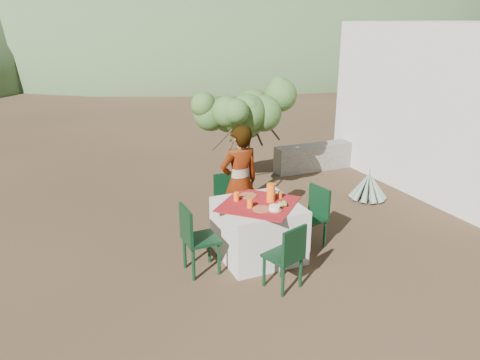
# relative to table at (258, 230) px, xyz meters

# --- Properties ---
(ground) EXTENTS (160.00, 160.00, 0.00)m
(ground) POSITION_rel_table_xyz_m (-0.47, -0.43, -0.38)
(ground) COLOR #352618
(ground) RESTS_ON ground
(table) EXTENTS (1.30, 1.30, 0.76)m
(table) POSITION_rel_table_xyz_m (0.00, 0.00, 0.00)
(table) COLOR beige
(table) RESTS_ON ground
(chair_far) EXTENTS (0.41, 0.41, 0.85)m
(chair_far) POSITION_rel_table_xyz_m (-0.04, 1.00, 0.09)
(chair_far) COLOR black
(chair_far) RESTS_ON ground
(chair_near) EXTENTS (0.48, 0.48, 0.83)m
(chair_near) POSITION_rel_table_xyz_m (-0.04, -0.89, 0.08)
(chair_near) COLOR black
(chair_near) RESTS_ON ground
(chair_left) EXTENTS (0.43, 0.43, 0.91)m
(chair_left) POSITION_rel_table_xyz_m (-0.92, -0.10, 0.12)
(chair_left) COLOR black
(chair_left) RESTS_ON ground
(chair_right) EXTENTS (0.47, 0.47, 0.86)m
(chair_right) POSITION_rel_table_xyz_m (0.85, -0.02, 0.10)
(chair_right) COLOR black
(chair_right) RESTS_ON ground
(person) EXTENTS (0.65, 0.47, 1.68)m
(person) POSITION_rel_table_xyz_m (0.01, 0.67, 0.46)
(person) COLOR #8C6651
(person) RESTS_ON ground
(shrub_tree) EXTENTS (1.57, 1.54, 1.85)m
(shrub_tree) POSITION_rel_table_xyz_m (0.77, 2.05, 1.08)
(shrub_tree) COLOR #413320
(shrub_tree) RESTS_ON ground
(agave) EXTENTS (0.67, 0.65, 0.71)m
(agave) POSITION_rel_table_xyz_m (2.69, 1.12, -0.14)
(agave) COLOR slate
(agave) RESTS_ON ground
(guesthouse) EXTENTS (3.20, 4.20, 3.00)m
(guesthouse) POSITION_rel_table_xyz_m (5.13, 1.37, 1.12)
(guesthouse) COLOR silver
(guesthouse) RESTS_ON ground
(stone_wall) EXTENTS (2.60, 0.35, 0.55)m
(stone_wall) POSITION_rel_table_xyz_m (3.13, 2.97, -0.10)
(stone_wall) COLOR gray
(stone_wall) RESTS_ON ground
(hill_near_right) EXTENTS (48.00, 48.00, 20.00)m
(hill_near_right) POSITION_rel_table_xyz_m (11.53, 35.57, -0.38)
(hill_near_right) COLOR #3D532E
(hill_near_right) RESTS_ON ground
(hill_far_center) EXTENTS (60.00, 60.00, 24.00)m
(hill_far_center) POSITION_rel_table_xyz_m (-4.47, 51.57, -0.38)
(hill_far_center) COLOR slate
(hill_far_center) RESTS_ON ground
(hill_far_right) EXTENTS (36.00, 36.00, 14.00)m
(hill_far_right) POSITION_rel_table_xyz_m (27.53, 45.57, -0.38)
(hill_far_right) COLOR slate
(hill_far_right) RESTS_ON ground
(plate_far) EXTENTS (0.25, 0.25, 0.01)m
(plate_far) POSITION_rel_table_xyz_m (-0.02, 0.30, 0.39)
(plate_far) COLOR brown
(plate_far) RESTS_ON table
(plate_near) EXTENTS (0.24, 0.24, 0.01)m
(plate_near) POSITION_rel_table_xyz_m (-0.05, -0.20, 0.39)
(plate_near) COLOR brown
(plate_near) RESTS_ON table
(glass_far) EXTENTS (0.07, 0.07, 0.12)m
(glass_far) POSITION_rel_table_xyz_m (-0.23, 0.20, 0.44)
(glass_far) COLOR orange
(glass_far) RESTS_ON table
(glass_near) EXTENTS (0.08, 0.08, 0.12)m
(glass_near) POSITION_rel_table_xyz_m (-0.16, -0.08, 0.44)
(glass_near) COLOR orange
(glass_near) RESTS_ON table
(juice_pitcher) EXTENTS (0.11, 0.11, 0.25)m
(juice_pitcher) POSITION_rel_table_xyz_m (0.18, 0.00, 0.51)
(juice_pitcher) COLOR orange
(juice_pitcher) RESTS_ON table
(bowl_plate) EXTENTS (0.19, 0.19, 0.01)m
(bowl_plate) POSITION_rel_table_xyz_m (0.09, -0.29, 0.39)
(bowl_plate) COLOR brown
(bowl_plate) RESTS_ON table
(white_bowl) EXTENTS (0.14, 0.14, 0.05)m
(white_bowl) POSITION_rel_table_xyz_m (0.09, -0.29, 0.42)
(white_bowl) COLOR white
(white_bowl) RESTS_ON bowl_plate
(jar_left) EXTENTS (0.06, 0.06, 0.09)m
(jar_left) POSITION_rel_table_xyz_m (0.36, 0.07, 0.43)
(jar_left) COLOR orange
(jar_left) RESTS_ON table
(jar_right) EXTENTS (0.07, 0.07, 0.11)m
(jar_right) POSITION_rel_table_xyz_m (0.31, 0.27, 0.44)
(jar_right) COLOR orange
(jar_right) RESTS_ON table
(napkin_holder) EXTENTS (0.07, 0.04, 0.09)m
(napkin_holder) POSITION_rel_table_xyz_m (0.24, 0.09, 0.43)
(napkin_holder) COLOR white
(napkin_holder) RESTS_ON table
(fruit_cluster) EXTENTS (0.13, 0.12, 0.06)m
(fruit_cluster) POSITION_rel_table_xyz_m (0.25, -0.21, 0.41)
(fruit_cluster) COLOR olive
(fruit_cluster) RESTS_ON table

